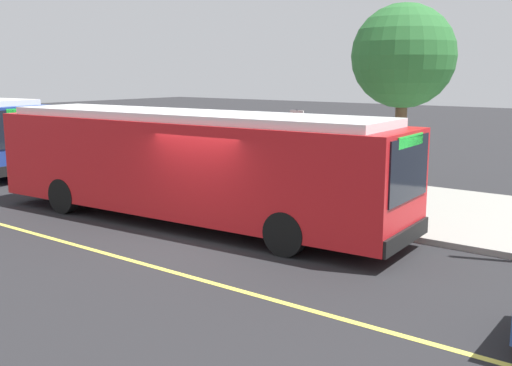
# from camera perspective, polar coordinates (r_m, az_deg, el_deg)

# --- Properties ---
(ground_plane) EXTENTS (120.00, 120.00, 0.00)m
(ground_plane) POSITION_cam_1_polar(r_m,az_deg,el_deg) (14.83, -5.02, -5.22)
(ground_plane) COLOR #232326
(sidewalk_curb) EXTENTS (44.00, 6.40, 0.15)m
(sidewalk_curb) POSITION_cam_1_polar(r_m,az_deg,el_deg) (19.52, 6.96, -1.23)
(sidewalk_curb) COLOR gray
(sidewalk_curb) RESTS_ON ground_plane
(lane_stripe_center) EXTENTS (36.00, 0.14, 0.01)m
(lane_stripe_center) POSITION_cam_1_polar(r_m,az_deg,el_deg) (13.36, -11.46, -7.14)
(lane_stripe_center) COLOR #E0D64C
(lane_stripe_center) RESTS_ON ground_plane
(transit_bus_main) EXTENTS (12.26, 3.32, 2.95)m
(transit_bus_main) POSITION_cam_1_polar(r_m,az_deg,el_deg) (16.17, -6.41, 1.92)
(transit_bus_main) COLOR red
(transit_bus_main) RESTS_ON ground_plane
(bus_shelter) EXTENTS (2.90, 1.60, 2.48)m
(bus_shelter) POSITION_cam_1_polar(r_m,az_deg,el_deg) (20.18, 1.84, 4.51)
(bus_shelter) COLOR #333338
(bus_shelter) RESTS_ON sidewalk_curb
(waiting_bench) EXTENTS (1.60, 0.48, 0.95)m
(waiting_bench) POSITION_cam_1_polar(r_m,az_deg,el_deg) (20.20, 1.51, 0.84)
(waiting_bench) COLOR brown
(waiting_bench) RESTS_ON sidewalk_curb
(route_sign_post) EXTENTS (0.44, 0.08, 2.80)m
(route_sign_post) POSITION_cam_1_polar(r_m,az_deg,el_deg) (16.96, 3.81, 3.51)
(route_sign_post) COLOR #333338
(route_sign_post) RESTS_ON sidewalk_curb
(pedestrian_commuter) EXTENTS (0.24, 0.40, 1.69)m
(pedestrian_commuter) POSITION_cam_1_polar(r_m,az_deg,el_deg) (18.65, 1.62, 1.55)
(pedestrian_commuter) COLOR #282D47
(pedestrian_commuter) RESTS_ON sidewalk_curb
(street_tree_near_shelter) EXTENTS (3.16, 3.16, 5.87)m
(street_tree_near_shelter) POSITION_cam_1_polar(r_m,az_deg,el_deg) (19.45, 13.61, 11.36)
(street_tree_near_shelter) COLOR brown
(street_tree_near_shelter) RESTS_ON sidewalk_curb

